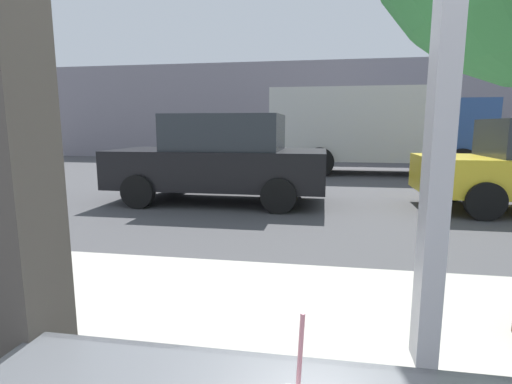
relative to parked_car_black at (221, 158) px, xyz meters
The scene contains 5 objects.
ground_plane 2.71m from the parked_car_black, 25.77° to the left, with size 60.00×60.00×0.00m, color #424244.
sidewalk_strip 5.83m from the parked_car_black, 66.46° to the right, with size 16.00×2.80×0.14m, color #B2ADA3.
building_facade_far 11.91m from the parked_car_black, 78.78° to the left, with size 28.00×1.20×4.51m, color gray.
parked_car_black is the anchor object (origin of this frame).
box_truck 6.72m from the parked_car_black, 57.55° to the left, with size 6.65×2.44×2.72m.
Camera 1 is at (-0.26, -0.86, 1.53)m, focal length 27.60 mm.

